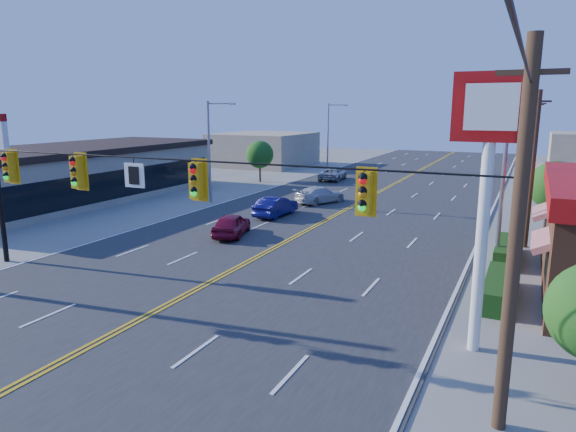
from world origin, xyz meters
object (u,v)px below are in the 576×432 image
at_px(kfc_pylon, 488,158).
at_px(car_blue, 276,207).
at_px(signal_span, 103,191).
at_px(car_white, 320,195).
at_px(car_silver, 333,174).
at_px(car_magenta, 232,225).

distance_m(kfc_pylon, car_blue, 21.85).
bearing_deg(signal_span, kfc_pylon, 19.78).
xyz_separation_m(car_white, car_silver, (-3.73, 12.77, -0.01)).
xyz_separation_m(kfc_pylon, car_silver, (-17.55, 34.02, -5.40)).
xyz_separation_m(signal_span, car_blue, (-3.59, 19.23, -4.20)).
height_order(kfc_pylon, car_white, kfc_pylon).
distance_m(signal_span, car_blue, 20.01).
relative_size(signal_span, kfc_pylon, 2.86).
bearing_deg(car_blue, car_magenta, 93.73).
distance_m(car_magenta, car_blue, 6.12).
bearing_deg(signal_span, car_silver, 99.59).
bearing_deg(car_magenta, kfc_pylon, 132.18).
bearing_deg(car_silver, car_white, 101.02).
relative_size(kfc_pylon, car_blue, 2.04).
relative_size(car_magenta, car_blue, 0.94).
xyz_separation_m(kfc_pylon, car_blue, (-14.71, 15.23, -5.36)).
bearing_deg(car_blue, signal_span, 102.70).
relative_size(signal_span, car_blue, 5.83).
bearing_deg(kfc_pylon, car_silver, 117.28).
height_order(signal_span, kfc_pylon, signal_span).
bearing_deg(car_white, kfc_pylon, 147.14).
xyz_separation_m(car_blue, car_silver, (-2.83, 18.78, -0.04)).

